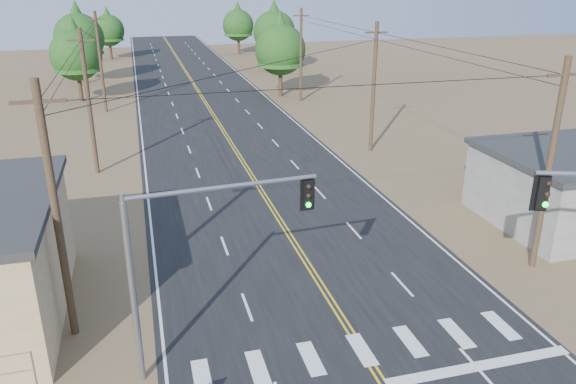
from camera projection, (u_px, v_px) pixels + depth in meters
name	position (u px, v px, depth m)	size (l,w,h in m)	color
road	(247.00, 169.00, 40.90)	(15.00, 200.00, 0.02)	black
utility_pole_left_near	(56.00, 213.00, 20.29)	(1.80, 0.30, 10.00)	#4C3826
utility_pole_left_mid	(89.00, 102.00, 38.31)	(1.80, 0.30, 10.00)	#4C3826
utility_pole_left_far	(100.00, 62.00, 56.32)	(1.80, 0.30, 10.00)	#4C3826
utility_pole_right_near	(549.00, 166.00, 25.41)	(1.80, 0.30, 10.00)	#4C3826
utility_pole_right_mid	(374.00, 87.00, 43.43)	(1.80, 0.30, 10.00)	#4C3826
utility_pole_right_far	(301.00, 54.00, 61.44)	(1.80, 0.30, 10.00)	#4C3826
signal_mast_left	(189.00, 249.00, 18.48)	(6.49, 0.73, 6.95)	gray
tree_left_near	(75.00, 50.00, 61.05)	(5.55, 5.55, 9.26)	#3F2D1E
tree_left_mid	(78.00, 33.00, 71.42)	(6.24, 6.24, 10.40)	#3F2D1E
tree_left_far	(108.00, 27.00, 92.89)	(5.14, 5.14, 8.57)	#3F2D1E
tree_right_near	(280.00, 44.00, 63.71)	(5.79, 5.79, 9.66)	#3F2D1E
tree_right_mid	(274.00, 28.00, 80.83)	(6.08, 6.08, 10.13)	#3F2D1E
tree_right_far	(238.00, 22.00, 99.13)	(5.46, 5.46, 9.11)	#3F2D1E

